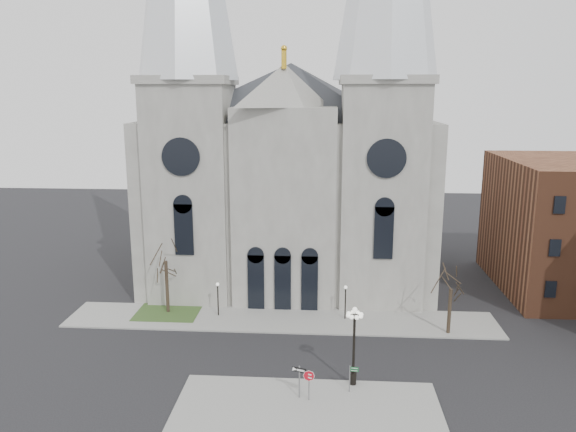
# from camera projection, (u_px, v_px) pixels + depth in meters

# --- Properties ---
(ground) EXTENTS (160.00, 160.00, 0.00)m
(ground) POSITION_uv_depth(u_px,v_px,m) (269.00, 379.00, 41.79)
(ground) COLOR black
(ground) RESTS_ON ground
(sidewalk_near) EXTENTS (18.00, 10.00, 0.14)m
(sidewalk_near) POSITION_uv_depth(u_px,v_px,m) (307.00, 418.00, 36.71)
(sidewalk_near) COLOR gray
(sidewalk_near) RESTS_ON ground
(sidewalk_far) EXTENTS (40.00, 6.00, 0.14)m
(sidewalk_far) POSITION_uv_depth(u_px,v_px,m) (281.00, 320.00, 52.49)
(sidewalk_far) COLOR gray
(sidewalk_far) RESTS_ON ground
(grass_patch) EXTENTS (6.00, 5.00, 0.18)m
(grass_patch) POSITION_uv_depth(u_px,v_px,m) (168.00, 312.00, 54.19)
(grass_patch) COLOR #304E21
(grass_patch) RESTS_ON ground
(cathedral) EXTENTS (33.00, 26.66, 54.00)m
(cathedral) POSITION_uv_depth(u_px,v_px,m) (289.00, 115.00, 60.01)
(cathedral) COLOR gray
(cathedral) RESTS_ON ground
(bg_building_brick) EXTENTS (14.00, 18.00, 14.00)m
(bg_building_brick) POSITION_uv_depth(u_px,v_px,m) (569.00, 225.00, 59.69)
(bg_building_brick) COLOR brown
(bg_building_brick) RESTS_ON ground
(tree_left) EXTENTS (3.20, 3.20, 7.50)m
(tree_left) POSITION_uv_depth(u_px,v_px,m) (166.00, 258.00, 52.98)
(tree_left) COLOR black
(tree_left) RESTS_ON ground
(tree_right) EXTENTS (3.20, 3.20, 6.00)m
(tree_right) POSITION_uv_depth(u_px,v_px,m) (451.00, 286.00, 48.58)
(tree_right) COLOR black
(tree_right) RESTS_ON ground
(ped_lamp_left) EXTENTS (0.32, 0.32, 3.26)m
(ped_lamp_left) POSITION_uv_depth(u_px,v_px,m) (218.00, 293.00, 52.88)
(ped_lamp_left) COLOR black
(ped_lamp_left) RESTS_ON sidewalk_far
(ped_lamp_right) EXTENTS (0.32, 0.32, 3.26)m
(ped_lamp_right) POSITION_uv_depth(u_px,v_px,m) (345.00, 297.00, 52.08)
(ped_lamp_right) COLOR black
(ped_lamp_right) RESTS_ON sidewalk_far
(stop_sign) EXTENTS (0.75, 0.35, 2.24)m
(stop_sign) POSITION_uv_depth(u_px,v_px,m) (309.00, 379.00, 38.40)
(stop_sign) COLOR slate
(stop_sign) RESTS_ON sidewalk_near
(globe_lamp) EXTENTS (1.56, 1.56, 5.95)m
(globe_lamp) POSITION_uv_depth(u_px,v_px,m) (354.00, 336.00, 40.05)
(globe_lamp) COLOR black
(globe_lamp) RESTS_ON sidewalk_near
(one_way_sign) EXTENTS (0.99, 0.38, 2.37)m
(one_way_sign) POSITION_uv_depth(u_px,v_px,m) (299.00, 376.00, 38.74)
(one_way_sign) COLOR slate
(one_way_sign) RESTS_ON sidewalk_near
(street_name_sign) EXTENTS (0.64, 0.11, 2.01)m
(street_name_sign) POSITION_uv_depth(u_px,v_px,m) (351.00, 376.00, 39.51)
(street_name_sign) COLOR slate
(street_name_sign) RESTS_ON sidewalk_near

